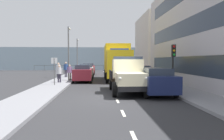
{
  "coord_description": "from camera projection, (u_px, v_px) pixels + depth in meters",
  "views": [
    {
      "loc": [
        1.0,
        12.19,
        2.2
      ],
      "look_at": [
        -0.63,
        -13.94,
        0.98
      ],
      "focal_mm": 34.25,
      "sensor_mm": 36.0,
      "label": 1
    }
  ],
  "objects": [
    {
      "name": "car_grey_kerbside_2",
      "position": [
        130.0,
        71.0,
        24.59
      ],
      "size": [
        1.76,
        4.28,
        1.72
      ],
      "color": "slate",
      "rests_on": "ground_plane"
    },
    {
      "name": "sidewalk_left",
      "position": [
        151.0,
        79.0,
        23.4
      ],
      "size": [
        2.43,
        42.94,
        0.15
      ],
      "primitive_type": "cube",
      "color": "gray",
      "rests_on": "ground_plane"
    },
    {
      "name": "pedestrian_near_railing",
      "position": [
        59.0,
        72.0,
        19.61
      ],
      "size": [
        0.53,
        0.34,
        1.59
      ],
      "color": "#383342",
      "rests_on": "sidewalk_right"
    },
    {
      "name": "lorry_cargo_yellow",
      "position": [
        117.0,
        61.0,
        23.07
      ],
      "size": [
        2.58,
        8.2,
        3.87
      ],
      "color": "gold",
      "rests_on": "ground_plane"
    },
    {
      "name": "road_centreline_markings",
      "position": [
        108.0,
        81.0,
        22.72
      ],
      "size": [
        0.12,
        38.83,
        0.01
      ],
      "color": "silver",
      "rests_on": "ground_plane"
    },
    {
      "name": "car_black_kerbside_1",
      "position": [
        139.0,
        75.0,
        19.02
      ],
      "size": [
        1.83,
        4.55,
        1.72
      ],
      "color": "black",
      "rests_on": "ground_plane"
    },
    {
      "name": "traffic_light_near",
      "position": [
        173.0,
        56.0,
        15.93
      ],
      "size": [
        0.28,
        0.41,
        3.2
      ],
      "color": "black",
      "rests_on": "sidewalk_left"
    },
    {
      "name": "pedestrian_with_bag",
      "position": [
        70.0,
        71.0,
        21.66
      ],
      "size": [
        0.53,
        0.34,
        1.59
      ],
      "color": "#4C473D",
      "rests_on": "sidewalk_right"
    },
    {
      "name": "pedestrian_couple_a",
      "position": [
        66.0,
        68.0,
        25.54
      ],
      "size": [
        0.53,
        0.34,
        1.82
      ],
      "color": "#383342",
      "rests_on": "sidewalk_right"
    },
    {
      "name": "seawall_railing",
      "position": [
        104.0,
        66.0,
        43.87
      ],
      "size": [
        28.08,
        0.08,
        1.2
      ],
      "color": "#4C5156",
      "rests_on": "ground_plane"
    },
    {
      "name": "ground_plane",
      "position": [
        108.0,
        80.0,
        23.11
      ],
      "size": [
        80.0,
        80.0,
        0.0
      ],
      "primitive_type": "plane",
      "color": "#2D2D30"
    },
    {
      "name": "car_navy_kerbside_near",
      "position": [
        155.0,
        81.0,
        13.54
      ],
      "size": [
        1.92,
        4.38,
        1.72
      ],
      "color": "navy",
      "rests_on": "ground_plane"
    },
    {
      "name": "car_silver_oppositeside_1",
      "position": [
        86.0,
        71.0,
        26.58
      ],
      "size": [
        1.85,
        4.45,
        1.72
      ],
      "color": "#B7BABF",
      "rests_on": "ground_plane"
    },
    {
      "name": "car_red_oppositeside_2",
      "position": [
        88.0,
        69.0,
        32.48
      ],
      "size": [
        1.93,
        4.47,
        1.72
      ],
      "color": "#B21E1E",
      "rests_on": "ground_plane"
    },
    {
      "name": "car_maroon_oppositeside_0",
      "position": [
        83.0,
        73.0,
        21.46
      ],
      "size": [
        1.83,
        4.09,
        1.72
      ],
      "color": "maroon",
      "rests_on": "ground_plane"
    },
    {
      "name": "sea_horizon",
      "position": [
        103.0,
        59.0,
        47.39
      ],
      "size": [
        80.0,
        0.8,
        5.0
      ],
      "primitive_type": "cube",
      "color": "gray",
      "rests_on": "ground_plane"
    },
    {
      "name": "truck_vintage_cream",
      "position": [
        127.0,
        76.0,
        14.07
      ],
      "size": [
        2.17,
        5.64,
        2.43
      ],
      "color": "black",
      "rests_on": "ground_plane"
    },
    {
      "name": "street_sign",
      "position": [
        54.0,
        66.0,
        17.69
      ],
      "size": [
        0.5,
        0.07,
        2.25
      ],
      "color": "#4C4C4C",
      "rests_on": "sidewalk_right"
    },
    {
      "name": "lamp_post_promenade",
      "position": [
        69.0,
        47.0,
        26.29
      ],
      "size": [
        0.32,
        1.14,
        6.14
      ],
      "color": "#59595B",
      "rests_on": "sidewalk_right"
    },
    {
      "name": "pedestrian_by_lamp",
      "position": [
        59.0,
        69.0,
        23.34
      ],
      "size": [
        0.53,
        0.34,
        1.77
      ],
      "color": "black",
      "rests_on": "sidewalk_right"
    },
    {
      "name": "sidewalk_right",
      "position": [
        64.0,
        80.0,
        22.81
      ],
      "size": [
        2.43,
        42.94,
        0.15
      ],
      "primitive_type": "cube",
      "color": "gray",
      "rests_on": "ground_plane"
    },
    {
      "name": "lamp_post_far",
      "position": [
        77.0,
        52.0,
        37.46
      ],
      "size": [
        0.32,
        1.14,
        5.8
      ],
      "color": "#59595B",
      "rests_on": "sidewalk_right"
    },
    {
      "name": "building_far_block",
      "position": [
        163.0,
        45.0,
        35.61
      ],
      "size": [
        7.61,
        11.06,
        9.36
      ],
      "color": "beige",
      "rests_on": "ground_plane"
    }
  ]
}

